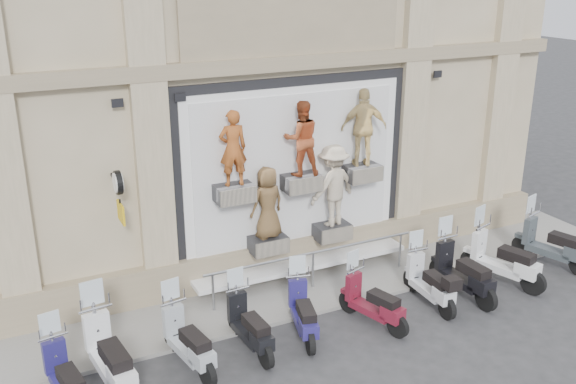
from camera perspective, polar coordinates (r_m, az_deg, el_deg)
name	(u,v)px	position (r m, az deg, el deg)	size (l,w,h in m)	color
ground	(361,334)	(12.81, 6.54, -12.46)	(90.00, 90.00, 0.00)	#2D2D2F
sidewalk	(311,286)	(14.35, 2.02, -8.38)	(16.00, 2.20, 0.08)	gray
shop_vitrine	(304,177)	(14.01, 1.44, 1.38)	(5.60, 0.97, 4.30)	black
guard_rail	(313,271)	(14.08, 2.23, -7.02)	(5.06, 0.10, 0.93)	#9EA0A5
clock_sign_bracket	(119,190)	(12.37, -14.82, 0.19)	(0.10, 0.80, 1.02)	black
scooter_a	(65,368)	(11.13, -19.23, -14.56)	(0.52, 1.80, 1.46)	#1C1855
scooter_b	(108,344)	(11.28, -15.68, -12.86)	(0.62, 2.12, 1.72)	silver
scooter_c	(187,331)	(11.58, -8.93, -12.07)	(0.53, 1.83, 1.49)	#949AA0
scooter_d	(249,316)	(11.94, -3.46, -10.93)	(0.51, 1.76, 1.43)	black
scooter_e	(303,303)	(12.36, 1.37, -9.80)	(0.51, 1.75, 1.42)	navy
scooter_f	(374,293)	(12.81, 7.61, -8.86)	(0.51, 1.74, 1.41)	maroon
scooter_g	(430,273)	(13.73, 12.52, -7.04)	(0.52, 1.78, 1.45)	#B6B9BE
scooter_h	(464,262)	(14.20, 15.37, -5.99)	(0.58, 1.98, 1.61)	black
scooter_i	(504,249)	(15.00, 18.68, -4.83)	(0.60, 2.05, 1.66)	silver
scooter_j	(554,234)	(16.26, 22.58, -3.51)	(0.58, 1.97, 1.60)	#333A3F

